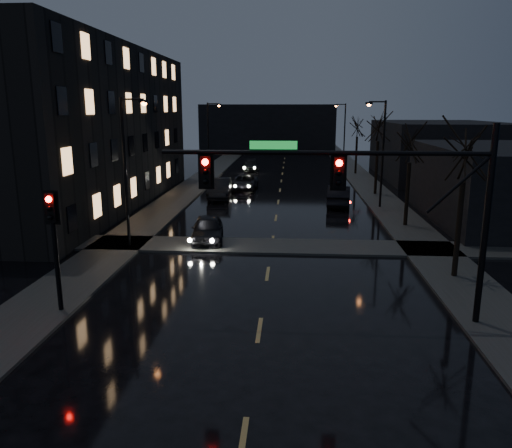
% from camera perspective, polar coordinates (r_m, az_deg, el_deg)
% --- Properties ---
extents(sidewalk_left, '(3.00, 140.00, 0.12)m').
position_cam_1_polar(sidewalk_left, '(44.54, -8.35, 3.42)').
color(sidewalk_left, '#2D2D2B').
rests_on(sidewalk_left, ground).
extents(sidewalk_right, '(3.00, 140.00, 0.12)m').
position_cam_1_polar(sidewalk_right, '(44.16, 13.77, 3.10)').
color(sidewalk_right, '#2D2D2B').
rests_on(sidewalk_right, ground).
extents(sidewalk_cross, '(40.00, 3.00, 0.12)m').
position_cam_1_polar(sidewalk_cross, '(27.42, 1.79, -2.54)').
color(sidewalk_cross, '#2D2D2B').
rests_on(sidewalk_cross, ground).
extents(apartment_block, '(12.00, 30.00, 12.00)m').
position_cam_1_polar(apartment_block, '(41.76, -21.10, 10.26)').
color(apartment_block, black).
rests_on(apartment_block, ground).
extents(commercial_right_near, '(10.00, 14.00, 5.00)m').
position_cam_1_polar(commercial_right_near, '(37.18, 27.01, 4.03)').
color(commercial_right_near, black).
rests_on(commercial_right_near, ground).
extents(commercial_right_far, '(12.00, 18.00, 6.00)m').
position_cam_1_polar(commercial_right_far, '(58.29, 20.15, 7.95)').
color(commercial_right_far, black).
rests_on(commercial_right_far, ground).
extents(far_block, '(22.00, 10.00, 8.00)m').
position_cam_1_polar(far_block, '(86.04, 1.40, 10.83)').
color(far_block, black).
rests_on(far_block, ground).
extents(signal_mast, '(11.11, 0.41, 7.00)m').
position_cam_1_polar(signal_mast, '(17.31, 13.47, 4.14)').
color(signal_mast, black).
rests_on(signal_mast, ground).
extents(signal_pole_left, '(0.35, 0.41, 4.53)m').
position_cam_1_polar(signal_pole_left, '(19.42, -22.08, -1.12)').
color(signal_pole_left, black).
rests_on(signal_pole_left, ground).
extents(tree_near, '(3.52, 3.52, 8.08)m').
position_cam_1_polar(tree_near, '(23.13, 22.98, 9.02)').
color(tree_near, black).
rests_on(tree_near, ground).
extents(tree_mid_a, '(3.30, 3.30, 7.58)m').
position_cam_1_polar(tree_mid_a, '(32.77, 17.33, 9.68)').
color(tree_mid_a, black).
rests_on(tree_mid_a, ground).
extents(tree_mid_b, '(3.74, 3.74, 8.59)m').
position_cam_1_polar(tree_mid_b, '(44.51, 13.90, 11.66)').
color(tree_mid_b, black).
rests_on(tree_mid_b, ground).
extents(tree_far, '(3.43, 3.43, 7.88)m').
position_cam_1_polar(tree_far, '(58.37, 11.55, 11.50)').
color(tree_far, black).
rests_on(tree_far, ground).
extents(streetlight_l_near, '(1.53, 0.28, 8.00)m').
position_cam_1_polar(streetlight_l_near, '(27.40, -14.36, 7.09)').
color(streetlight_l_near, black).
rests_on(streetlight_l_near, ground).
extents(streetlight_l_far, '(1.53, 0.28, 8.00)m').
position_cam_1_polar(streetlight_l_far, '(53.64, -5.26, 10.21)').
color(streetlight_l_far, black).
rests_on(streetlight_l_far, ground).
extents(streetlight_r_mid, '(1.53, 0.28, 8.00)m').
position_cam_1_polar(streetlight_r_mid, '(38.54, 14.02, 8.74)').
color(streetlight_r_mid, black).
rests_on(streetlight_r_mid, ground).
extents(streetlight_r_far, '(1.53, 0.28, 8.00)m').
position_cam_1_polar(streetlight_r_far, '(66.26, 9.91, 10.62)').
color(streetlight_r_far, black).
rests_on(streetlight_r_far, ground).
extents(oncoming_car_a, '(2.24, 4.50, 1.47)m').
position_cam_1_polar(oncoming_car_a, '(28.52, -5.56, -0.58)').
color(oncoming_car_a, black).
rests_on(oncoming_car_a, ground).
extents(oncoming_car_b, '(2.12, 5.21, 1.68)m').
position_cam_1_polar(oncoming_car_b, '(42.10, -4.17, 4.05)').
color(oncoming_car_b, black).
rests_on(oncoming_car_b, ground).
extents(oncoming_car_c, '(2.39, 4.95, 1.36)m').
position_cam_1_polar(oncoming_car_c, '(46.62, -1.35, 4.76)').
color(oncoming_car_c, black).
rests_on(oncoming_car_c, ground).
extents(oncoming_car_d, '(2.31, 4.78, 1.34)m').
position_cam_1_polar(oncoming_car_d, '(60.70, -0.59, 6.71)').
color(oncoming_car_d, black).
rests_on(oncoming_car_d, ground).
extents(lead_car, '(2.21, 5.00, 1.60)m').
position_cam_1_polar(lead_car, '(39.39, 9.45, 3.21)').
color(lead_car, black).
rests_on(lead_car, ground).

